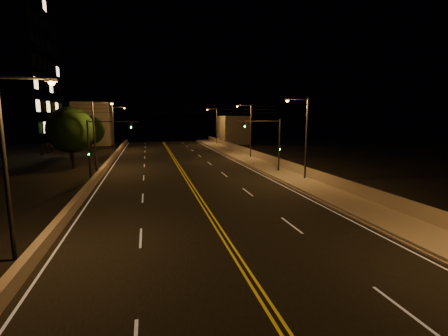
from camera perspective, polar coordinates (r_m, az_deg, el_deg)
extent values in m
cube|color=black|center=(28.23, -4.90, -4.52)|extent=(18.00, 120.00, 0.02)
cube|color=gray|center=(31.57, 14.90, -3.07)|extent=(3.60, 120.00, 0.30)
cube|color=gray|center=(30.76, 11.82, -3.42)|extent=(0.14, 120.00, 0.15)
cube|color=#A19486|center=(32.25, 17.54, -1.76)|extent=(0.30, 120.00, 1.00)
cube|color=#A19486|center=(28.37, -23.69, -4.47)|extent=(0.45, 120.00, 0.72)
cube|color=gray|center=(80.51, 1.46, 6.76)|extent=(6.00, 10.00, 6.66)
cube|color=gray|center=(81.36, -21.98, 7.22)|extent=(8.00, 8.00, 9.74)
cylinder|color=black|center=(32.15, 17.58, -0.83)|extent=(0.06, 120.00, 0.06)
cube|color=silver|center=(28.34, -22.44, -5.11)|extent=(0.12, 116.00, 0.00)
cube|color=silver|center=(30.63, 11.25, -3.55)|extent=(0.12, 116.00, 0.00)
cube|color=gold|center=(28.21, -5.21, -4.51)|extent=(0.12, 116.00, 0.00)
cube|color=gold|center=(28.25, -4.60, -4.48)|extent=(0.12, 116.00, 0.00)
cube|color=silver|center=(18.87, -14.44, -11.75)|extent=(0.12, 3.00, 0.00)
cube|color=silver|center=(27.47, -14.11, -5.12)|extent=(0.12, 3.00, 0.00)
cube|color=silver|center=(36.27, -13.94, -1.68)|extent=(0.12, 3.00, 0.00)
cube|color=silver|center=(45.15, -13.84, 0.42)|extent=(0.12, 3.00, 0.00)
cube|color=silver|center=(54.06, -13.77, 1.82)|extent=(0.12, 3.00, 0.00)
cube|color=silver|center=(63.01, -13.73, 2.83)|extent=(0.12, 3.00, 0.00)
cube|color=silver|center=(71.96, -13.69, 3.58)|extent=(0.12, 3.00, 0.00)
cube|color=silver|center=(80.93, -13.66, 4.17)|extent=(0.12, 3.00, 0.00)
cube|color=silver|center=(13.78, 28.88, -20.84)|extent=(0.12, 3.00, 0.00)
cube|color=silver|center=(20.66, 11.78, -9.79)|extent=(0.12, 3.00, 0.00)
cube|color=silver|center=(28.73, 4.18, -4.24)|extent=(0.12, 3.00, 0.00)
cube|color=silver|center=(37.23, 0.04, -1.13)|extent=(0.12, 3.00, 0.00)
cube|color=silver|center=(45.92, -2.55, 0.82)|extent=(0.12, 3.00, 0.00)
cube|color=silver|center=(54.71, -4.31, 2.14)|extent=(0.12, 3.00, 0.00)
cube|color=silver|center=(63.56, -5.58, 3.10)|extent=(0.12, 3.00, 0.00)
cube|color=silver|center=(72.45, -6.54, 3.82)|extent=(0.12, 3.00, 0.00)
cube|color=silver|center=(81.36, -7.30, 4.38)|extent=(0.12, 3.00, 0.00)
cylinder|color=#2D2D33|center=(34.13, 14.27, 4.77)|extent=(0.20, 0.20, 8.45)
cylinder|color=#2D2D33|center=(33.59, 12.84, 11.71)|extent=(2.20, 0.12, 0.12)
cube|color=#2D2D33|center=(33.12, 11.09, 11.69)|extent=(0.50, 0.25, 0.14)
sphere|color=#FF9E2D|center=(33.12, 11.09, 11.51)|extent=(0.28, 0.28, 0.28)
cylinder|color=#2D2D33|center=(51.02, 4.74, 6.37)|extent=(0.20, 0.20, 8.45)
cylinder|color=#2D2D33|center=(50.66, 3.59, 10.97)|extent=(2.20, 0.12, 0.12)
cube|color=#2D2D33|center=(50.35, 2.37, 10.91)|extent=(0.50, 0.25, 0.14)
sphere|color=#FF9E2D|center=(50.35, 2.37, 10.80)|extent=(0.28, 0.28, 0.28)
cylinder|color=#2D2D33|center=(75.74, -1.28, 7.29)|extent=(0.20, 0.20, 8.45)
cylinder|color=#2D2D33|center=(75.49, -2.12, 10.37)|extent=(2.20, 0.12, 0.12)
cube|color=#2D2D33|center=(75.29, -2.96, 10.31)|extent=(0.50, 0.25, 0.14)
sphere|color=#FF9E2D|center=(75.29, -2.96, 10.24)|extent=(0.28, 0.28, 0.28)
cylinder|color=#2D2D33|center=(17.54, -34.05, -0.41)|extent=(0.20, 0.20, 8.45)
cylinder|color=#2D2D33|center=(17.08, -31.76, 13.32)|extent=(2.20, 0.12, 0.12)
cube|color=#2D2D33|center=(16.78, -28.07, 13.47)|extent=(0.50, 0.25, 0.14)
sphere|color=#FF9E2D|center=(16.77, -28.05, 13.13)|extent=(0.28, 0.28, 0.28)
cylinder|color=#2D2D33|center=(42.37, -21.85, 5.19)|extent=(0.20, 0.20, 8.45)
cylinder|color=#2D2D33|center=(42.19, -20.68, 10.79)|extent=(2.20, 0.12, 0.12)
cube|color=#2D2D33|center=(42.06, -19.16, 10.78)|extent=(0.50, 0.25, 0.14)
sphere|color=#FF9E2D|center=(42.06, -19.15, 10.64)|extent=(0.28, 0.28, 0.28)
cylinder|color=#2D2D33|center=(65.30, -18.89, 6.51)|extent=(0.20, 0.20, 8.45)
cylinder|color=#2D2D33|center=(65.18, -18.10, 10.13)|extent=(2.20, 0.12, 0.12)
cube|color=#2D2D33|center=(65.10, -17.12, 10.12)|extent=(0.50, 0.25, 0.14)
sphere|color=#FF9E2D|center=(65.09, -17.12, 10.03)|extent=(0.28, 0.28, 0.28)
cylinder|color=#2D2D33|center=(38.42, 9.68, 3.76)|extent=(0.18, 0.18, 6.28)
cylinder|color=#2D2D33|center=(37.36, 6.23, 8.20)|extent=(5.00, 0.10, 0.10)
cube|color=black|center=(36.82, 3.63, 7.68)|extent=(0.28, 0.18, 0.80)
sphere|color=#19FF4C|center=(36.73, 3.68, 7.29)|extent=(0.14, 0.14, 0.14)
cube|color=black|center=(38.30, 9.76, 3.52)|extent=(0.22, 0.14, 0.55)
cylinder|color=#2D2D33|center=(35.89, -22.64, 2.81)|extent=(0.18, 0.18, 6.28)
cylinder|color=#2D2D33|center=(35.39, -18.91, 7.72)|extent=(5.00, 0.10, 0.10)
cube|color=black|center=(35.28, -16.03, 7.28)|extent=(0.28, 0.18, 0.80)
sphere|color=#19FF4C|center=(35.18, -16.02, 6.87)|extent=(0.14, 0.14, 0.14)
cube|color=black|center=(35.75, -22.66, 2.56)|extent=(0.22, 0.14, 0.55)
cylinder|color=black|center=(36.86, -7.25, 9.60)|extent=(22.00, 0.03, 0.03)
cylinder|color=black|center=(36.87, -7.26, 10.22)|extent=(22.00, 0.03, 0.03)
cylinder|color=black|center=(36.88, -7.27, 10.84)|extent=(22.00, 0.03, 0.03)
cylinder|color=black|center=(45.45, -25.03, 1.59)|extent=(0.36, 0.36, 2.73)
sphere|color=black|center=(45.18, -25.33, 6.07)|extent=(5.77, 5.77, 5.77)
cylinder|color=black|center=(55.04, -25.35, 2.78)|extent=(0.36, 0.36, 2.81)
sphere|color=black|center=(54.82, -25.61, 6.58)|extent=(5.93, 5.93, 5.93)
cylinder|color=black|center=(60.87, -22.37, 3.29)|extent=(0.36, 0.36, 2.37)
sphere|color=black|center=(60.67, -22.55, 6.20)|extent=(5.01, 5.01, 5.01)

